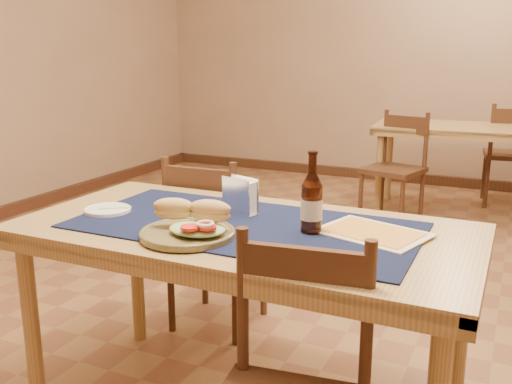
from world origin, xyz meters
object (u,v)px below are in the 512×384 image
at_px(sandwich_plate, 191,227).
at_px(back_table, 466,136).
at_px(beer_bottle, 312,203).
at_px(chair_main_far, 214,240).
at_px(napkin_holder, 240,196).
at_px(main_table, 244,248).

bearing_deg(sandwich_plate, back_table, 81.04).
xyz_separation_m(sandwich_plate, beer_bottle, (0.34, 0.21, 0.07)).
relative_size(chair_main_far, sandwich_plate, 2.80).
distance_m(sandwich_plate, beer_bottle, 0.41).
height_order(chair_main_far, napkin_holder, napkin_holder).
height_order(main_table, chair_main_far, chair_main_far).
bearing_deg(back_table, chair_main_far, -108.64).
height_order(back_table, sandwich_plate, sandwich_plate).
bearing_deg(sandwich_plate, beer_bottle, 31.98).
xyz_separation_m(sandwich_plate, napkin_holder, (0.02, 0.32, 0.03)).
bearing_deg(chair_main_far, main_table, -52.41).
height_order(back_table, chair_main_far, chair_main_far).
distance_m(beer_bottle, napkin_holder, 0.34).
distance_m(back_table, napkin_holder, 3.16).
bearing_deg(chair_main_far, sandwich_plate, -65.63).
bearing_deg(chair_main_far, back_table, 71.36).
height_order(main_table, sandwich_plate, sandwich_plate).
bearing_deg(beer_bottle, back_table, 86.42).
bearing_deg(sandwich_plate, chair_main_far, 114.37).
height_order(main_table, beer_bottle, beer_bottle).
bearing_deg(napkin_holder, back_table, 80.48).
distance_m(main_table, back_table, 3.27).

